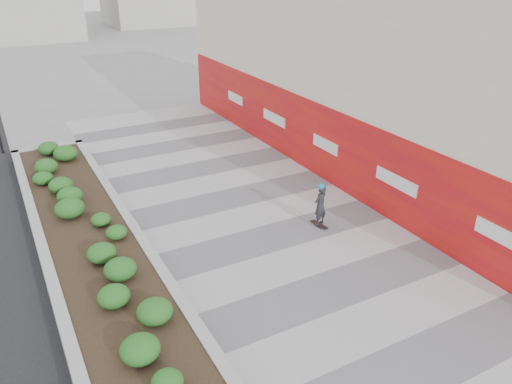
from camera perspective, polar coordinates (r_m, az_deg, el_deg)
ground at (r=13.05m, az=14.09°, el=-14.76°), size 160.00×160.00×0.00m
walkway at (r=14.88m, az=6.42°, el=-8.45°), size 8.00×36.00×0.01m
building at (r=21.84m, az=13.45°, el=13.50°), size 6.04×24.08×8.00m
planter at (r=16.15m, az=-18.47°, el=-5.06°), size 3.00×18.00×0.90m
manhole_cover at (r=15.13m, az=8.00°, el=-7.92°), size 0.44×0.44×0.01m
skateboarder at (r=16.60m, az=7.35°, el=-1.48°), size 0.60×0.74×1.58m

